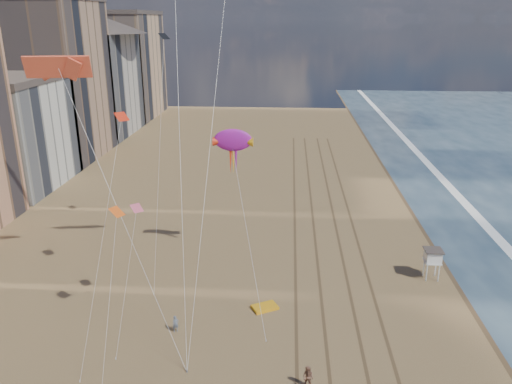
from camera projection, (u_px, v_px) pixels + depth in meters
wet_sand at (458, 232)px, 61.85m from camera, size 260.00×260.00×0.00m
foam at (493, 232)px, 61.58m from camera, size 260.00×260.00×0.00m
tracks at (330, 265)px, 53.48m from camera, size 7.68×120.00×0.01m
buildings at (36, 89)px, 85.65m from camera, size 34.72×131.35×29.00m
lifeguard_stand at (433, 256)px, 49.91m from camera, size 1.78×1.78×3.21m
grounded_kite at (265, 307)px, 45.41m from camera, size 2.65×2.32×0.25m
show_kite at (233, 141)px, 50.34m from camera, size 4.17×7.74×19.58m
kite_flyer_a at (176, 324)px, 41.86m from camera, size 0.64×0.57×1.48m
kite_flyer_b at (308, 377)px, 35.42m from camera, size 1.08×1.02×1.75m
small_kites at (136, 135)px, 42.66m from camera, size 3.10×17.97×13.64m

